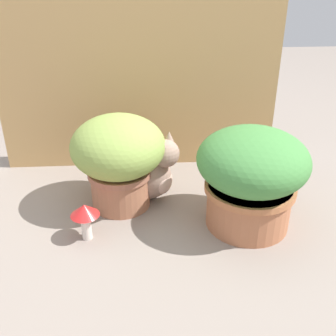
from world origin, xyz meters
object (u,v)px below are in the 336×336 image
object	(u,v)px
cat	(145,171)
mushroom_ornament_red	(85,214)
leafy_planter	(251,175)
grass_planter	(119,156)

from	to	relation	value
cat	mushroom_ornament_red	xyz separation A→B (m)	(-0.22, -0.27, -0.02)
leafy_planter	cat	size ratio (longest dim) A/B	1.18
grass_planter	cat	bearing A→B (deg)	25.21
grass_planter	leafy_planter	size ratio (longest dim) A/B	0.95
leafy_planter	mushroom_ornament_red	world-z (taller)	leafy_planter
grass_planter	leafy_planter	distance (m)	0.51
grass_planter	mushroom_ornament_red	distance (m)	0.27
grass_planter	mushroom_ornament_red	xyz separation A→B (m)	(-0.11, -0.22, -0.11)
cat	leafy_planter	bearing A→B (deg)	-29.29
leafy_planter	cat	xyz separation A→B (m)	(-0.38, 0.21, -0.09)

